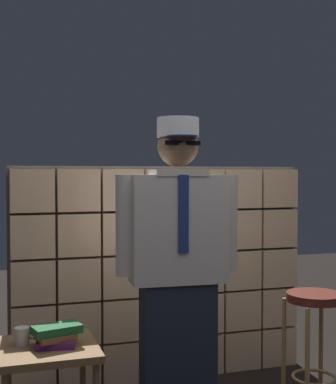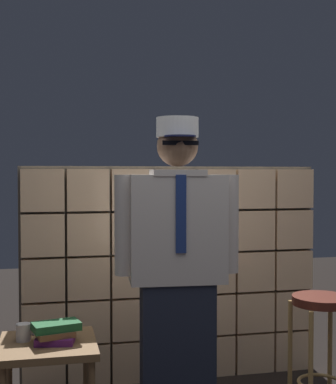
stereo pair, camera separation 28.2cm
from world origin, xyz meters
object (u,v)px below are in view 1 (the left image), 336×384
(book_stack, at_px, (56,335))
(coffee_mug, at_px, (23,336))
(side_table, at_px, (48,359))
(standing_person, at_px, (178,269))
(bar_stool, at_px, (315,324))

(book_stack, xyz_separation_m, coffee_mug, (-0.17, 0.08, -0.01))
(book_stack, relative_size, coffee_mug, 2.19)
(book_stack, bearing_deg, side_table, 147.35)
(standing_person, distance_m, side_table, 0.84)
(side_table, bearing_deg, bar_stool, -4.01)
(book_stack, bearing_deg, bar_stool, -3.12)
(standing_person, relative_size, coffee_mug, 13.94)
(standing_person, xyz_separation_m, coffee_mug, (-0.83, 0.13, -0.34))
(side_table, distance_m, coffee_mug, 0.18)
(standing_person, distance_m, book_stack, 0.74)
(bar_stool, bearing_deg, standing_person, 177.78)
(bar_stool, bearing_deg, side_table, 175.99)
(standing_person, height_order, bar_stool, standing_person)
(side_table, height_order, coffee_mug, coffee_mug)
(side_table, bearing_deg, standing_person, -6.18)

